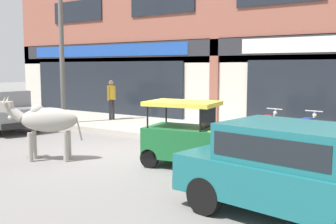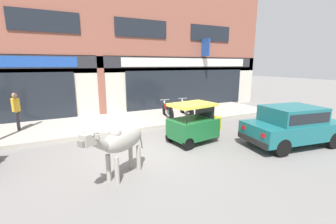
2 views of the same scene
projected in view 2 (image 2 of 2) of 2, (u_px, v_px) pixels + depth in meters
ground_plane at (137, 152)px, 7.67m from camera, size 90.00×90.00×0.00m
sidewalk at (110, 123)px, 11.18m from camera, size 19.00×3.69×0.17m
shop_building at (98, 46)px, 12.22m from camera, size 23.00×1.40×8.25m
cow at (121, 141)px, 5.77m from camera, size 1.89×1.38×1.61m
car_1 at (292, 124)px, 8.13m from camera, size 3.77×2.10×1.46m
auto_rickshaw at (194, 125)px, 8.52m from camera, size 2.07×1.39×1.52m
motorcycle_0 at (168, 110)px, 11.83m from camera, size 0.62×1.80×0.88m
motorcycle_1 at (186, 108)px, 12.37m from camera, size 0.59×1.80×0.88m
pedestrian at (16, 107)px, 9.47m from camera, size 0.32×0.50×1.60m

